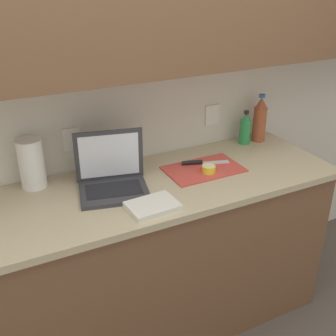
# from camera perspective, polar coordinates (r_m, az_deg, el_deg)

# --- Properties ---
(ground_plane) EXTENTS (12.00, 12.00, 0.00)m
(ground_plane) POSITION_cam_1_polar(r_m,az_deg,el_deg) (2.60, -4.54, -20.84)
(ground_plane) COLOR #564C47
(ground_plane) RESTS_ON ground
(wall_back) EXTENTS (5.20, 0.38, 2.60)m
(wall_back) POSITION_cam_1_polar(r_m,az_deg,el_deg) (2.04, -8.95, 16.34)
(wall_back) COLOR silver
(wall_back) RESTS_ON ground_plane
(counter_unit) EXTENTS (2.19, 0.64, 0.91)m
(counter_unit) POSITION_cam_1_polar(r_m,az_deg,el_deg) (2.27, -5.52, -12.90)
(counter_unit) COLOR brown
(counter_unit) RESTS_ON ground_plane
(laptop) EXTENTS (0.37, 0.32, 0.27)m
(laptop) POSITION_cam_1_polar(r_m,az_deg,el_deg) (2.03, -7.60, -1.15)
(laptop) COLOR #333338
(laptop) RESTS_ON counter_unit
(cutting_board) EXTENTS (0.40, 0.25, 0.01)m
(cutting_board) POSITION_cam_1_polar(r_m,az_deg,el_deg) (2.22, 4.83, -0.14)
(cutting_board) COLOR #D1473D
(cutting_board) RESTS_ON counter_unit
(knife) EXTENTS (0.26, 0.10, 0.02)m
(knife) POSITION_cam_1_polar(r_m,az_deg,el_deg) (2.26, 4.03, 0.75)
(knife) COLOR silver
(knife) RESTS_ON cutting_board
(lemon_half_cut) EXTENTS (0.07, 0.07, 0.04)m
(lemon_half_cut) POSITION_cam_1_polar(r_m,az_deg,el_deg) (2.18, 5.53, -0.11)
(lemon_half_cut) COLOR yellow
(lemon_half_cut) RESTS_ON cutting_board
(bottle_green_soda) EXTENTS (0.07, 0.07, 0.20)m
(bottle_green_soda) POSITION_cam_1_polar(r_m,az_deg,el_deg) (2.55, 10.39, 5.23)
(bottle_green_soda) COLOR #2D934C
(bottle_green_soda) RESTS_ON counter_unit
(bottle_oil_tall) EXTENTS (0.08, 0.08, 0.29)m
(bottle_oil_tall) POSITION_cam_1_polar(r_m,az_deg,el_deg) (2.60, 12.32, 6.41)
(bottle_oil_tall) COLOR #A34C2D
(bottle_oil_tall) RESTS_ON counter_unit
(measuring_cup) EXTENTS (0.11, 0.09, 0.10)m
(measuring_cup) POSITION_cam_1_polar(r_m,az_deg,el_deg) (2.22, -5.80, 1.13)
(measuring_cup) COLOR silver
(measuring_cup) RESTS_ON counter_unit
(paper_towel_roll) EXTENTS (0.12, 0.12, 0.25)m
(paper_towel_roll) POSITION_cam_1_polar(r_m,az_deg,el_deg) (2.10, -18.00, 0.58)
(paper_towel_roll) COLOR white
(paper_towel_roll) RESTS_ON counter_unit
(dish_towel) EXTENTS (0.23, 0.17, 0.02)m
(dish_towel) POSITION_cam_1_polar(r_m,az_deg,el_deg) (1.88, -2.10, -5.13)
(dish_towel) COLOR silver
(dish_towel) RESTS_ON counter_unit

